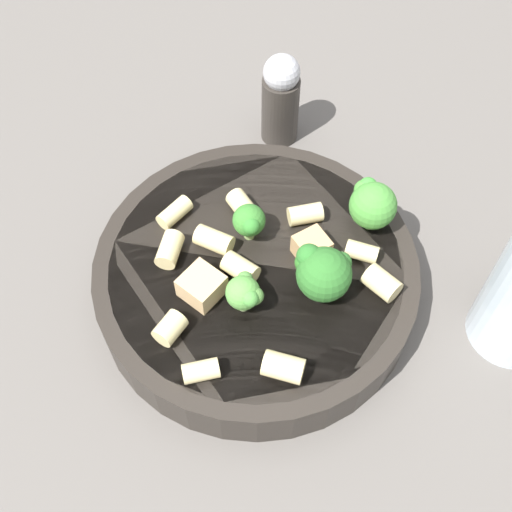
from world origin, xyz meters
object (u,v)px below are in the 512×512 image
at_px(rigatoni_10, 305,214).
at_px(pepper_shaker, 281,99).
at_px(rigatoni_4, 248,207).
at_px(chicken_chunk_1, 202,286).
at_px(broccoli_floret_3, 323,272).
at_px(rigatoni_5, 214,240).
at_px(rigatoni_8, 175,212).
at_px(rigatoni_2, 382,283).
at_px(rigatoni_0, 170,328).
at_px(broccoli_floret_2, 372,204).
at_px(rigatoni_1, 201,371).
at_px(chicken_chunk_0, 311,245).
at_px(broccoli_floret_1, 246,221).
at_px(rigatoni_7, 287,366).
at_px(rigatoni_9, 170,249).
at_px(rigatoni_6, 240,268).
at_px(pasta_bowl, 256,275).
at_px(rigatoni_3, 362,252).
at_px(broccoli_floret_0, 245,293).

xyz_separation_m(rigatoni_10, pepper_shaker, (-0.13, 0.01, -0.00)).
bearing_deg(rigatoni_4, chicken_chunk_1, -35.55).
bearing_deg(broccoli_floret_3, rigatoni_5, -127.86).
relative_size(rigatoni_5, rigatoni_8, 1.02).
height_order(rigatoni_2, rigatoni_4, rigatoni_2).
bearing_deg(chicken_chunk_1, rigatoni_0, -43.16).
bearing_deg(rigatoni_8, broccoli_floret_2, 76.08).
distance_m(rigatoni_1, chicken_chunk_0, 0.13).
xyz_separation_m(rigatoni_1, rigatoni_4, (-0.13, 0.06, 0.00)).
distance_m(rigatoni_0, rigatoni_4, 0.12).
bearing_deg(rigatoni_8, broccoli_floret_3, 47.42).
height_order(broccoli_floret_1, pepper_shaker, pepper_shaker).
relative_size(rigatoni_1, rigatoni_2, 0.96).
distance_m(broccoli_floret_2, chicken_chunk_0, 0.05).
height_order(rigatoni_7, rigatoni_9, rigatoni_7).
distance_m(rigatoni_4, rigatoni_8, 0.06).
distance_m(rigatoni_2, rigatoni_7, 0.09).
xyz_separation_m(rigatoni_6, rigatoni_10, (-0.04, 0.06, -0.00)).
xyz_separation_m(broccoli_floret_1, rigatoni_4, (-0.02, 0.01, -0.01)).
height_order(pasta_bowl, rigatoni_2, rigatoni_2).
bearing_deg(broccoli_floret_1, rigatoni_6, -18.06).
bearing_deg(rigatoni_2, rigatoni_6, -108.88).
xyz_separation_m(rigatoni_5, chicken_chunk_1, (0.04, -0.02, 0.00)).
distance_m(broccoli_floret_1, rigatoni_3, 0.09).
height_order(broccoli_floret_0, pepper_shaker, pepper_shaker).
xyz_separation_m(rigatoni_5, rigatoni_7, (0.11, 0.03, 0.00)).
distance_m(broccoli_floret_2, rigatoni_9, 0.15).
xyz_separation_m(rigatoni_0, rigatoni_4, (-0.09, 0.07, -0.00)).
height_order(broccoli_floret_0, broccoli_floret_1, broccoli_floret_1).
distance_m(rigatoni_8, chicken_chunk_1, 0.07).
relative_size(broccoli_floret_1, rigatoni_5, 1.15).
xyz_separation_m(broccoli_floret_0, rigatoni_2, (0.01, 0.10, -0.01)).
bearing_deg(rigatoni_9, rigatoni_0, -7.13).
bearing_deg(rigatoni_7, rigatoni_0, -121.43).
xyz_separation_m(rigatoni_5, rigatoni_8, (-0.03, -0.03, -0.00)).
relative_size(broccoli_floret_0, chicken_chunk_1, 1.14).
bearing_deg(rigatoni_3, rigatoni_8, -116.17).
relative_size(rigatoni_10, chicken_chunk_0, 1.13).
bearing_deg(rigatoni_6, rigatoni_8, -146.99).
bearing_deg(broccoli_floret_1, rigatoni_4, 165.57).
distance_m(rigatoni_7, chicken_chunk_1, 0.08).
distance_m(broccoli_floret_0, chicken_chunk_1, 0.03).
bearing_deg(broccoli_floret_1, chicken_chunk_0, 62.29).
xyz_separation_m(pasta_bowl, broccoli_floret_1, (-0.03, -0.00, 0.04)).
distance_m(broccoli_floret_2, rigatoni_7, 0.14).
bearing_deg(rigatoni_1, broccoli_floret_0, 139.76).
bearing_deg(broccoli_floret_2, broccoli_floret_3, -45.56).
height_order(rigatoni_0, pepper_shaker, pepper_shaker).
xyz_separation_m(broccoli_floret_0, broccoli_floret_3, (-0.00, 0.06, 0.01)).
height_order(pasta_bowl, rigatoni_3, rigatoni_3).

